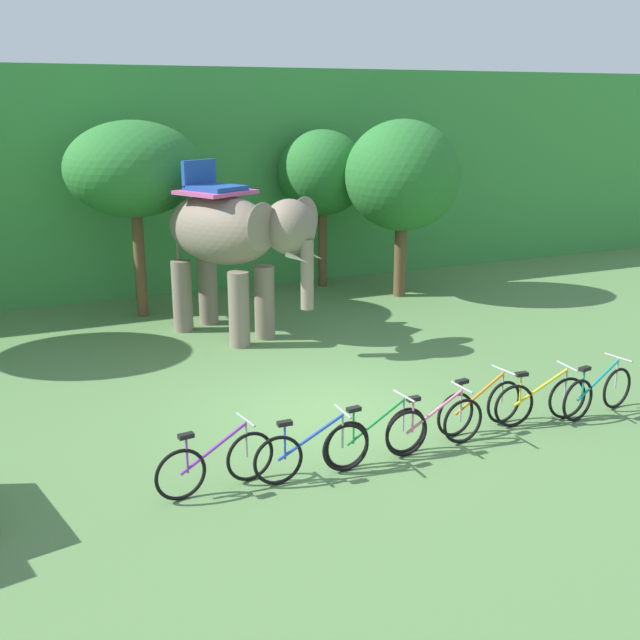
{
  "coord_description": "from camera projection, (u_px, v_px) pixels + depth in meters",
  "views": [
    {
      "loc": [
        -4.95,
        -10.83,
        4.99
      ],
      "look_at": [
        0.28,
        1.0,
        1.3
      ],
      "focal_mm": 43.21,
      "sensor_mm": 36.0,
      "label": 1
    }
  ],
  "objects": [
    {
      "name": "foliage_hedge",
      "position": [
        159.0,
        174.0,
        22.67
      ],
      "size": [
        36.0,
        6.0,
        5.84
      ],
      "primitive_type": "cube",
      "color": "#3D8E42",
      "rests_on": "ground"
    },
    {
      "name": "tree_far_right",
      "position": [
        403.0,
        176.0,
        19.6
      ],
      "size": [
        2.95,
        2.95,
        4.56
      ],
      "color": "brown",
      "rests_on": "ground"
    },
    {
      "name": "tree_center_left",
      "position": [
        322.0,
        174.0,
        20.7
      ],
      "size": [
        2.41,
        2.41,
        4.27
      ],
      "color": "brown",
      "rests_on": "ground"
    },
    {
      "name": "ground_plane",
      "position": [
        329.0,
        412.0,
        12.82
      ],
      "size": [
        80.0,
        80.0,
        0.0
      ],
      "primitive_type": "plane",
      "color": "#567F47"
    },
    {
      "name": "bike_purple",
      "position": [
        216.0,
        463.0,
        10.15
      ],
      "size": [
        1.7,
        0.52,
        0.92
      ],
      "color": "black",
      "rests_on": "ground"
    },
    {
      "name": "bike_orange",
      "position": [
        480.0,
        406.0,
        12.04
      ],
      "size": [
        1.7,
        0.52,
        0.92
      ],
      "color": "black",
      "rests_on": "ground"
    },
    {
      "name": "tree_left",
      "position": [
        134.0,
        170.0,
        17.63
      ],
      "size": [
        3.16,
        3.16,
        4.59
      ],
      "color": "brown",
      "rests_on": "ground"
    },
    {
      "name": "bike_blue",
      "position": [
        312.0,
        452.0,
        10.48
      ],
      "size": [
        1.71,
        0.52,
        0.92
      ],
      "color": "black",
      "rests_on": "ground"
    },
    {
      "name": "bike_teal",
      "position": [
        598.0,
        392.0,
        12.61
      ],
      "size": [
        1.69,
        0.52,
        0.92
      ],
      "color": "black",
      "rests_on": "ground"
    },
    {
      "name": "elephant",
      "position": [
        231.0,
        238.0,
        16.29
      ],
      "size": [
        3.06,
        4.13,
        3.78
      ],
      "color": "gray",
      "rests_on": "ground"
    },
    {
      "name": "bike_green",
      "position": [
        377.0,
        436.0,
        10.98
      ],
      "size": [
        1.71,
        0.52,
        0.92
      ],
      "color": "black",
      "rests_on": "ground"
    },
    {
      "name": "bike_yellow",
      "position": [
        541.0,
        400.0,
        12.29
      ],
      "size": [
        1.71,
        0.52,
        0.92
      ],
      "color": "black",
      "rests_on": "ground"
    },
    {
      "name": "bike_pink",
      "position": [
        435.0,
        425.0,
        11.34
      ],
      "size": [
        1.71,
        0.52,
        0.92
      ],
      "color": "black",
      "rests_on": "ground"
    }
  ]
}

